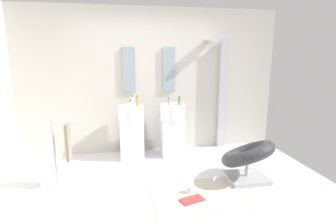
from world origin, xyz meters
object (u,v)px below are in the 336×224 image
Objects in this scene: pedestal_sink_right at (172,129)px; lounge_chair at (247,157)px; magazine_red at (192,200)px; soap_bottle_green at (179,101)px; soap_bottle_white at (132,100)px; towel_rack at (66,143)px; shower_column at (222,92)px; soap_bottle_clear at (131,104)px; coffee_mug at (189,189)px; soap_bottle_grey at (169,102)px; soap_bottle_amber at (137,101)px; pedestal_sink_left at (131,131)px.

pedestal_sink_right is 0.93× the size of lounge_chair.
magazine_red is 1.98× the size of soap_bottle_green.
pedestal_sink_right is 0.87m from soap_bottle_white.
magazine_red is (1.56, -0.67, -0.61)m from towel_rack.
lounge_chair is 7.41× the size of soap_bottle_green.
lounge_chair is 3.74× the size of magazine_red.
soap_bottle_white is at bearing 166.66° from soap_bottle_green.
shower_column reaches higher than magazine_red.
soap_bottle_green is at bearing 3.37° from soap_bottle_clear.
lounge_chair is at bearing 14.28° from coffee_mug.
soap_bottle_white is (-0.60, 0.20, 0.01)m from soap_bottle_grey.
soap_bottle_amber is at bearing 92.12° from magazine_red.
shower_column is 2.24m from coffee_mug.
lounge_chair is 0.99m from coffee_mug.
coffee_mug is at bearing -62.37° from soap_bottle_clear.
towel_rack is 1.74m from coffee_mug.
shower_column is 1.66m from soap_bottle_amber.
magazine_red is (-0.93, -0.43, -0.33)m from lounge_chair.
soap_bottle_grey is at bearing 90.97° from coffee_mug.
soap_bottle_clear is at bearing -147.07° from soap_bottle_amber.
shower_column is 16.74× the size of soap_bottle_clear.
lounge_chair is 1.48m from soap_bottle_green.
pedestal_sink_left is at bearing 94.87° from magazine_red.
pedestal_sink_right is at bearing -165.75° from shower_column.
pedestal_sink_right is 8.39× the size of soap_bottle_clear.
coffee_mug is (1.57, -0.48, -0.57)m from towel_rack.
soap_bottle_white reaches higher than soap_bottle_grey.
pedestal_sink_right is 0.81m from soap_bottle_amber.
soap_bottle_amber is (-0.61, -0.06, 0.53)m from pedestal_sink_right.
shower_column reaches higher than coffee_mug.
soap_bottle_grey reaches higher than lounge_chair.
soap_bottle_amber is at bearing -174.39° from pedestal_sink_right.
towel_rack is 1.26m from soap_bottle_clear.
soap_bottle_white is (-0.69, 0.10, 0.52)m from pedestal_sink_right.
towel_rack is 1.40m from soap_bottle_amber.
coffee_mug is at bearing -67.83° from soap_bottle_amber.
towel_rack is 7.76× the size of soap_bottle_clear.
soap_bottle_green reaches higher than towel_rack.
soap_bottle_grey is at bearing -8.50° from pedestal_sink_left.
magazine_red is 1.82m from soap_bottle_green.
soap_bottle_white is (-0.63, 1.52, 0.95)m from coffee_mug.
pedestal_sink_left and pedestal_sink_right have the same top height.
pedestal_sink_left is 0.98m from soap_bottle_green.
coffee_mug is 0.59× the size of soap_bottle_green.
pedestal_sink_right is at bearing 70.34° from magazine_red.
pedestal_sink_right is 1.08× the size of towel_rack.
soap_bottle_clear is at bearing 96.96° from magazine_red.
soap_bottle_amber reaches higher than pedestal_sink_right.
towel_rack is (-0.91, -0.94, 0.15)m from pedestal_sink_left.
lounge_chair is 6.90× the size of soap_bottle_white.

